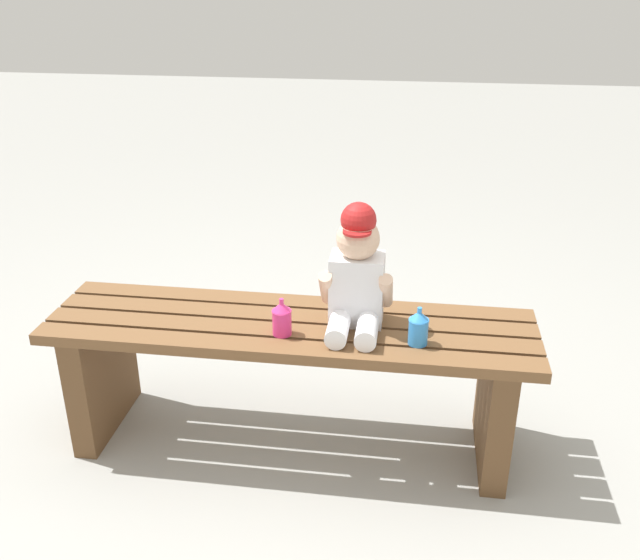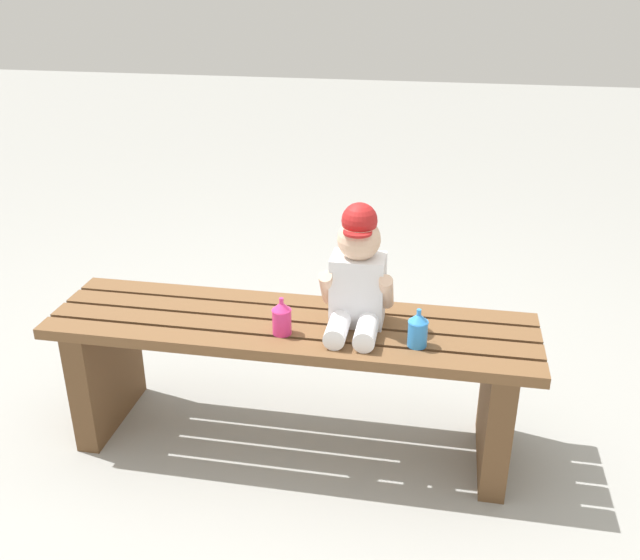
% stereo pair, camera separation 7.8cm
% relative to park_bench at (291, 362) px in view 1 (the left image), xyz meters
% --- Properties ---
extents(ground_plane, '(16.00, 16.00, 0.00)m').
position_rel_park_bench_xyz_m(ground_plane, '(0.00, -0.00, -0.32)').
color(ground_plane, '#999993').
extents(park_bench, '(1.60, 0.41, 0.47)m').
position_rel_park_bench_xyz_m(park_bench, '(0.00, 0.00, 0.00)').
color(park_bench, brown).
rests_on(park_bench, ground_plane).
extents(child_figure, '(0.23, 0.27, 0.40)m').
position_rel_park_bench_xyz_m(child_figure, '(0.21, 0.02, 0.33)').
color(child_figure, white).
rests_on(child_figure, park_bench).
extents(sippy_cup_left, '(0.06, 0.06, 0.12)m').
position_rel_park_bench_xyz_m(sippy_cup_left, '(-0.01, -0.08, 0.21)').
color(sippy_cup_left, '#E5337F').
rests_on(sippy_cup_left, park_bench).
extents(sippy_cup_right, '(0.06, 0.06, 0.12)m').
position_rel_park_bench_xyz_m(sippy_cup_right, '(0.41, -0.08, 0.21)').
color(sippy_cup_right, '#338CE5').
rests_on(sippy_cup_right, park_bench).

